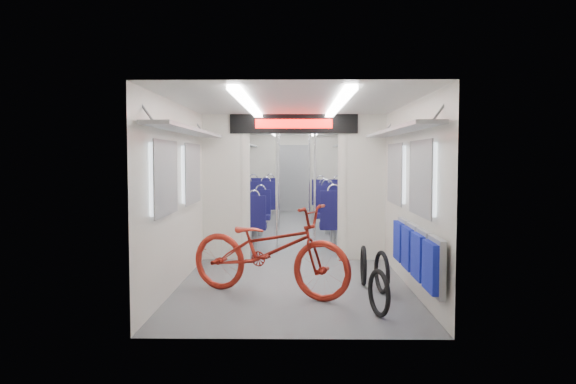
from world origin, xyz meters
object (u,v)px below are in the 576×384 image
(stanchion_near_left, at_px, (277,186))
(flip_bench, at_px, (415,252))
(bicycle, at_px, (269,250))
(bike_hoop_c, at_px, (363,267))
(seat_bay_near_left, at_px, (245,215))
(seat_bay_far_left, at_px, (259,197))
(bike_hoop_a, at_px, (379,295))
(stanchion_near_right, at_px, (315,186))
(stanchion_far_left, at_px, (279,179))
(stanchion_far_right, at_px, (309,178))
(seat_bay_far_right, at_px, (331,199))
(bike_hoop_b, at_px, (382,274))
(seat_bay_near_right, at_px, (342,212))

(stanchion_near_left, bearing_deg, flip_bench, -62.68)
(bicycle, height_order, bike_hoop_c, bicycle)
(bicycle, xyz_separation_m, bike_hoop_c, (1.18, 0.51, -0.31))
(seat_bay_near_left, bearing_deg, stanchion_near_left, -64.52)
(bicycle, xyz_separation_m, seat_bay_far_left, (-0.65, 8.17, 0.03))
(bike_hoop_a, xyz_separation_m, stanchion_near_right, (-0.53, 3.83, 0.93))
(seat_bay_near_left, bearing_deg, stanchion_far_left, 73.04)
(stanchion_near_left, bearing_deg, bicycle, -89.90)
(stanchion_far_left, bearing_deg, stanchion_far_right, 5.11)
(seat_bay_near_left, bearing_deg, seat_bay_far_right, 62.15)
(flip_bench, height_order, stanchion_near_left, stanchion_near_left)
(bike_hoop_c, bearing_deg, bicycle, -156.63)
(bike_hoop_b, xyz_separation_m, stanchion_near_right, (-0.71, 2.85, 0.92))
(seat_bay_far_right, height_order, stanchion_near_left, stanchion_near_left)
(bike_hoop_b, distance_m, seat_bay_near_left, 4.53)
(seat_bay_near_right, height_order, stanchion_near_right, stanchion_near_right)
(bike_hoop_c, height_order, stanchion_far_right, stanchion_far_right)
(stanchion_far_left, bearing_deg, stanchion_near_right, -77.28)
(bike_hoop_c, relative_size, stanchion_near_right, 0.22)
(bike_hoop_a, xyz_separation_m, bike_hoop_b, (0.18, 0.98, 0.01))
(stanchion_far_left, xyz_separation_m, stanchion_far_right, (0.69, 0.06, 0.00))
(stanchion_near_right, bearing_deg, bike_hoop_c, -77.44)
(bike_hoop_a, distance_m, bike_hoop_c, 1.40)
(flip_bench, bearing_deg, stanchion_far_right, 98.92)
(bicycle, relative_size, bike_hoop_b, 3.98)
(seat_bay_near_left, relative_size, stanchion_near_right, 0.85)
(seat_bay_near_right, bearing_deg, bike_hoop_c, -90.63)
(seat_bay_far_left, relative_size, stanchion_far_right, 1.00)
(stanchion_near_right, distance_m, stanchion_far_left, 3.20)
(seat_bay_near_left, height_order, stanchion_near_right, stanchion_near_right)
(seat_bay_near_right, relative_size, seat_bay_far_right, 1.03)
(bike_hoop_a, distance_m, stanchion_far_left, 7.12)
(bike_hoop_b, bearing_deg, bicycle, -176.43)
(seat_bay_near_left, relative_size, seat_bay_far_right, 0.88)
(bike_hoop_a, xyz_separation_m, stanchion_far_right, (-0.55, 7.01, 0.93))
(seat_bay_near_right, relative_size, stanchion_far_left, 0.99)
(stanchion_near_right, bearing_deg, flip_bench, -73.23)
(bike_hoop_b, bearing_deg, stanchion_near_left, 116.51)
(bike_hoop_a, xyz_separation_m, stanchion_far_left, (-1.23, 6.95, 0.93))
(stanchion_far_left, bearing_deg, seat_bay_far_right, 51.69)
(stanchion_far_left, bearing_deg, seat_bay_near_left, -106.96)
(bike_hoop_c, height_order, seat_bay_far_right, seat_bay_far_right)
(bicycle, height_order, stanchion_far_right, stanchion_far_right)
(bicycle, relative_size, bike_hoop_c, 4.03)
(flip_bench, relative_size, stanchion_far_left, 0.93)
(bike_hoop_b, bearing_deg, bike_hoop_a, -100.35)
(stanchion_far_left, bearing_deg, bike_hoop_a, -79.92)
(bike_hoop_c, height_order, seat_bay_far_left, seat_bay_far_left)
(flip_bench, relative_size, bike_hoop_c, 4.20)
(seat_bay_near_left, relative_size, seat_bay_far_left, 0.85)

